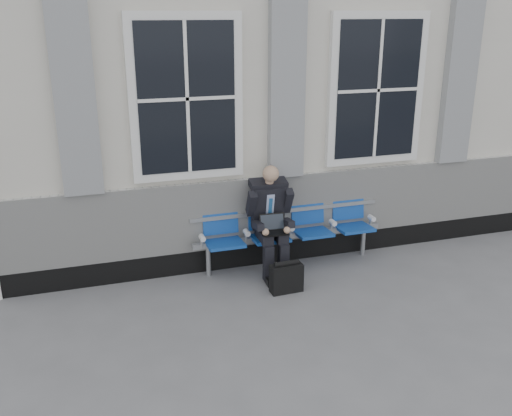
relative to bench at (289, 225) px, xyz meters
name	(u,v)px	position (x,y,z in m)	size (l,w,h in m)	color
ground	(397,299)	(0.88, -1.32, -0.55)	(70.00, 70.00, 0.00)	slate
station_building	(294,77)	(0.86, 2.15, 1.67)	(14.40, 4.40, 4.49)	silver
bench	(289,225)	(0.00, 0.00, 0.00)	(2.60, 0.47, 0.91)	#9EA0A3
businessman	(270,216)	(-0.31, -0.13, 0.22)	(0.58, 0.78, 1.42)	black
briefcase	(286,277)	(-0.30, -0.74, -0.37)	(0.40, 0.18, 0.40)	black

